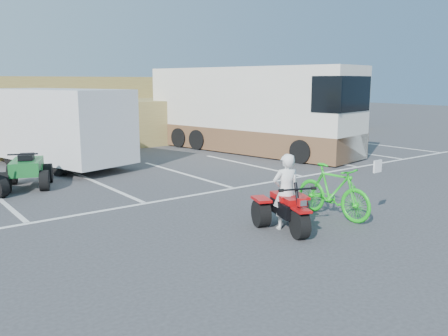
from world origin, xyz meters
TOP-DOWN VIEW (x-y plane):
  - ground at (0.00, 0.00)m, footprint 100.00×100.00m
  - parking_stripes at (0.87, 4.07)m, footprint 28.00×5.16m
  - grass_embankment at (0.00, 15.48)m, footprint 40.00×8.50m
  - red_trike_atv at (1.24, -1.16)m, footprint 1.53×1.75m
  - rider at (1.30, -1.02)m, footprint 0.64×0.53m
  - green_dirt_bike at (2.67, -1.04)m, footprint 0.62×1.92m
  - cargo_trailer at (0.00, 8.65)m, footprint 3.66×6.02m
  - rv_motorhome at (7.55, 7.55)m, footprint 4.18×9.69m
  - quad_atv_green at (-1.76, 5.91)m, footprint 1.70×1.93m

SIDE VIEW (x-z plane):
  - ground at x=0.00m, z-range 0.00..0.00m
  - red_trike_atv at x=1.24m, z-range -0.47..0.47m
  - quad_atv_green at x=-1.76m, z-range -0.52..0.52m
  - parking_stripes at x=0.87m, z-range 0.00..0.01m
  - green_dirt_bike at x=2.67m, z-range 0.00..1.14m
  - rider at x=1.30m, z-range 0.00..1.51m
  - cargo_trailer at x=0.00m, z-range 0.11..2.73m
  - grass_embankment at x=0.00m, z-range -0.13..2.97m
  - rv_motorhome at x=7.55m, z-range -0.22..3.16m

